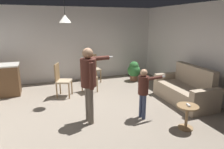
# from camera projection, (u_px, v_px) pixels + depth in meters

# --- Properties ---
(ground) EXTENTS (7.68, 7.68, 0.00)m
(ground) POSITION_uv_depth(u_px,v_px,m) (97.00, 114.00, 4.89)
(ground) COLOR gray
(wall_back) EXTENTS (6.40, 0.10, 2.70)m
(wall_back) POSITION_uv_depth(u_px,v_px,m) (73.00, 44.00, 7.44)
(wall_back) COLOR silver
(wall_back) RESTS_ON ground
(wall_right) EXTENTS (0.10, 6.40, 2.70)m
(wall_right) POSITION_uv_depth(u_px,v_px,m) (206.00, 52.00, 5.59)
(wall_right) COLOR silver
(wall_right) RESTS_ON ground
(couch_floral) EXTENTS (0.89, 1.82, 1.00)m
(couch_floral) POSITION_uv_depth(u_px,v_px,m) (185.00, 90.00, 5.55)
(couch_floral) COLOR tan
(couch_floral) RESTS_ON ground
(side_table_by_couch) EXTENTS (0.44, 0.44, 0.52)m
(side_table_by_couch) POSITION_uv_depth(u_px,v_px,m) (187.00, 114.00, 4.14)
(side_table_by_couch) COLOR #99754C
(side_table_by_couch) RESTS_ON ground
(person_adult) EXTENTS (0.80, 0.54, 1.67)m
(person_adult) POSITION_uv_depth(u_px,v_px,m) (89.00, 77.00, 4.25)
(person_adult) COLOR #60564C
(person_adult) RESTS_ON ground
(person_child) EXTENTS (0.62, 0.34, 1.17)m
(person_child) POSITION_uv_depth(u_px,v_px,m) (144.00, 88.00, 4.50)
(person_child) COLOR #384260
(person_child) RESTS_ON ground
(dining_chair_by_counter) EXTENTS (0.50, 0.50, 1.00)m
(dining_chair_by_counter) POSITION_uv_depth(u_px,v_px,m) (88.00, 75.00, 6.35)
(dining_chair_by_counter) COLOR #99754C
(dining_chair_by_counter) RESTS_ON ground
(dining_chair_near_wall) EXTENTS (0.49, 0.49, 1.00)m
(dining_chair_near_wall) POSITION_uv_depth(u_px,v_px,m) (93.00, 67.00, 7.37)
(dining_chair_near_wall) COLOR #99754C
(dining_chair_near_wall) RESTS_ON ground
(dining_chair_centre_back) EXTENTS (0.54, 0.54, 1.00)m
(dining_chair_centre_back) POSITION_uv_depth(u_px,v_px,m) (61.00, 79.00, 5.88)
(dining_chair_centre_back) COLOR #99754C
(dining_chair_centre_back) RESTS_ON ground
(potted_plant_corner) EXTENTS (0.48, 0.48, 0.74)m
(potted_plant_corner) POSITION_uv_depth(u_px,v_px,m) (134.00, 70.00, 7.52)
(potted_plant_corner) COLOR brown
(potted_plant_corner) RESTS_ON ground
(spare_remote_on_table) EXTENTS (0.07, 0.13, 0.04)m
(spare_remote_on_table) POSITION_uv_depth(u_px,v_px,m) (188.00, 105.00, 4.07)
(spare_remote_on_table) COLOR white
(spare_remote_on_table) RESTS_ON side_table_by_couch
(ceiling_light_pendant) EXTENTS (0.32, 0.32, 0.55)m
(ceiling_light_pendant) POSITION_uv_depth(u_px,v_px,m) (65.00, 19.00, 5.06)
(ceiling_light_pendant) COLOR silver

